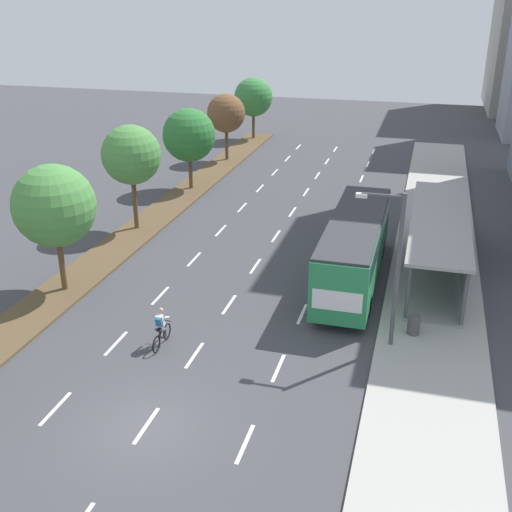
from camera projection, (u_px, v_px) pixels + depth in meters
name	position (u px, v px, depth m)	size (l,w,h in m)	color
ground_plane	(145.00, 427.00, 21.24)	(140.00, 140.00, 0.00)	#424247
median_strip	(158.00, 215.00, 40.99)	(2.60, 52.00, 0.12)	brown
sidewalk_right	(435.00, 242.00, 36.67)	(4.50, 52.00, 0.15)	#ADAAA3
lane_divider_left	(221.00, 230.00, 38.56)	(0.14, 48.14, 0.01)	white
lane_divider_center	(276.00, 236.00, 37.70)	(0.14, 48.14, 0.01)	white
lane_divider_right	(334.00, 242.00, 36.84)	(0.14, 48.14, 0.01)	white
bus_shelter	(444.00, 239.00, 32.13)	(2.90, 12.80, 2.86)	gray
bus	(355.00, 243.00, 31.06)	(2.54, 11.29, 3.37)	#28844C
cyclist	(161.00, 329.00, 25.82)	(0.46, 1.82, 1.71)	black
median_tree_second	(54.00, 206.00, 29.16)	(3.90, 3.90, 6.22)	brown
median_tree_third	(131.00, 155.00, 36.93)	(3.52, 3.52, 6.32)	brown
median_tree_fourth	(189.00, 135.00, 44.93)	(3.81, 3.81, 5.82)	brown
median_tree_fifth	(226.00, 113.00, 52.74)	(3.23, 3.23, 5.56)	brown
median_tree_farthest	(253.00, 97.00, 60.55)	(3.69, 3.69, 5.81)	brown
streetlight	(394.00, 260.00, 24.55)	(1.91, 0.24, 6.50)	#4C4C51
trash_bin	(414.00, 325.00, 26.57)	(0.52, 0.52, 0.85)	#4C4C51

